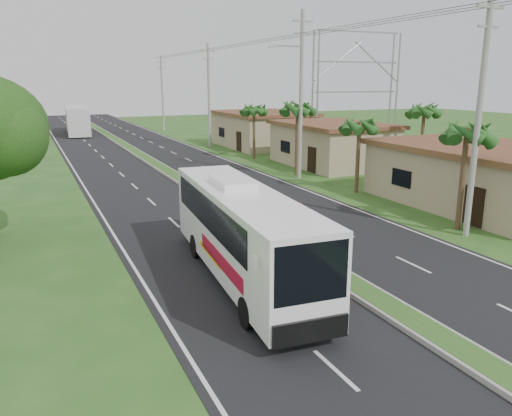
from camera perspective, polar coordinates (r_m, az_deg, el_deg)
name	(u,v)px	position (r m, az deg, el deg)	size (l,w,h in m)	color
ground	(339,279)	(18.95, 9.51, -8.03)	(180.00, 180.00, 0.00)	#29501D
road_asphalt	(183,182)	(36.53, -8.32, 2.93)	(14.00, 160.00, 0.02)	black
median_strip	(183,181)	(36.51, -8.33, 3.07)	(1.20, 160.00, 0.18)	gray
lane_edge_left	(87,191)	(35.28, -18.80, 1.89)	(0.12, 160.00, 0.01)	silver
lane_edge_right	(266,175)	(38.91, 1.19, 3.76)	(0.12, 160.00, 0.01)	silver
shop_near	(484,176)	(31.98, 24.62, 3.37)	(8.60, 12.60, 3.52)	tan
shop_mid	(332,144)	(43.93, 8.70, 7.27)	(7.60, 10.60, 3.67)	tan
shop_far	(263,129)	(56.07, 0.75, 9.02)	(8.60, 11.60, 3.82)	tan
palm_verge_a	(467,133)	(25.90, 22.98, 7.89)	(2.40, 2.40, 5.45)	#473321
palm_verge_b	(359,126)	(32.90, 11.74, 9.19)	(2.40, 2.40, 5.05)	#473321
palm_verge_c	(298,108)	(38.39, 4.77, 11.28)	(2.40, 2.40, 5.85)	#473321
palm_verge_d	(254,110)	(46.66, -0.23, 11.16)	(2.40, 2.40, 5.25)	#473321
palm_behind_shop	(424,111)	(40.34, 18.68, 10.47)	(2.40, 2.40, 5.65)	#473321
utility_pole_a	(479,115)	(24.79, 24.10, 9.71)	(1.60, 0.28, 11.00)	gray
utility_pole_b	(301,93)	(37.32, 5.13, 12.93)	(3.20, 0.28, 12.00)	gray
utility_pole_c	(209,95)	(55.59, -5.40, 12.78)	(1.60, 0.28, 11.00)	gray
utility_pole_d	(162,93)	(74.74, -10.66, 12.80)	(1.60, 0.28, 10.50)	gray
billboard_lattice	(356,84)	(54.75, 11.39, 13.75)	(10.18, 1.18, 12.07)	gray
coach_bus_main	(242,228)	(18.04, -1.59, -2.29)	(3.24, 11.33, 3.61)	white
coach_bus_far	(77,119)	(73.54, -19.78, 9.59)	(3.50, 12.79, 3.69)	silver
motorcyclist	(299,235)	(21.43, 4.92, -3.05)	(1.96, 0.99, 2.17)	black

